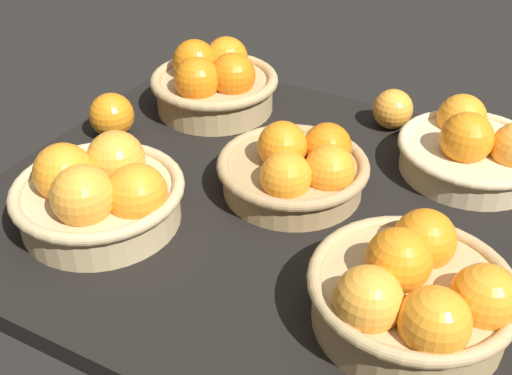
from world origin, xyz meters
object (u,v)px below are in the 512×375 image
Objects in this scene: basket_near_left at (100,193)px; loose_orange_front_gap at (112,115)px; loose_orange_back_gap at (393,109)px; basket_center at (297,168)px; basket_near_right at (414,292)px; basket_far_left at (214,82)px; basket_far_right at (474,149)px.

loose_orange_front_gap is (-14.17, 19.92, -1.15)cm from basket_near_left.
loose_orange_back_gap is at bearing 59.33° from basket_near_left.
basket_near_right reaches higher than basket_center.
basket_near_right is at bearing -69.42° from loose_orange_back_gap.
basket_center is 3.25× the size of loose_orange_back_gap.
loose_orange_back_gap is (30.78, 8.47, -1.70)cm from basket_far_left.
basket_near_right is at bearing -18.10° from loose_orange_front_gap.
loose_orange_front_gap is at bearing -162.79° from basket_far_right.
loose_orange_back_gap is (-16.47, 43.86, -1.60)cm from basket_near_right.
basket_near_left reaches higher than loose_orange_front_gap.
basket_center is 0.95× the size of basket_near_left.
loose_orange_front_gap is at bearing 125.42° from basket_near_left.
loose_orange_back_gap is at bearing 31.57° from loose_orange_front_gap.
basket_near_left is at bearing -54.58° from loose_orange_front_gap.
basket_near_right reaches higher than basket_near_left.
basket_center is 30.08cm from basket_far_left.
basket_far_right is at bearing 39.93° from basket_center.
loose_orange_back_gap is (6.18, 25.75, -0.66)cm from basket_center.
basket_far_right is at bearing 91.68° from basket_near_right.
basket_far_right is at bearing -26.51° from loose_orange_back_gap.
basket_far_left reaches higher than basket_near_right.
basket_far_left is 59.03cm from basket_near_right.
basket_far_left is 31.98cm from loose_orange_back_gap.
basket_far_left is 0.97× the size of basket_near_left.
basket_far_right is 3.29× the size of loose_orange_back_gap.
loose_orange_front_gap is (-34.69, 0.64, -0.33)cm from basket_center.
basket_near_left is 52.37cm from loose_orange_back_gap.
loose_orange_back_gap is at bearing 76.50° from basket_center.
loose_orange_front_gap is (-57.34, 18.74, -1.28)cm from basket_near_right.
basket_far_left is at bearing -164.61° from loose_orange_back_gap.
basket_far_right is 17.23cm from loose_orange_back_gap.
loose_orange_back_gap is at bearing 15.39° from basket_far_left.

